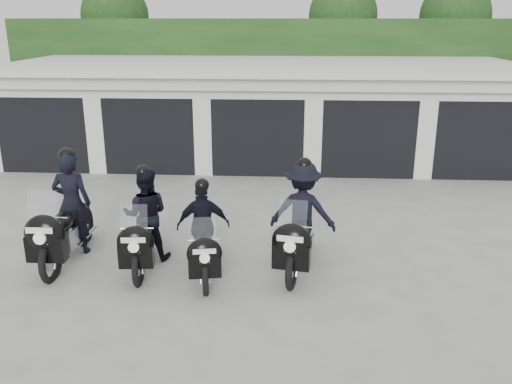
# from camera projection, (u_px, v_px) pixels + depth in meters

# --- Properties ---
(ground) EXTENTS (80.00, 80.00, 0.00)m
(ground) POSITION_uv_depth(u_px,v_px,m) (241.00, 255.00, 10.38)
(ground) COLOR #9C9C97
(ground) RESTS_ON ground
(garage_block) EXTENTS (16.40, 6.80, 2.96)m
(garage_block) POSITION_uv_depth(u_px,v_px,m) (262.00, 112.00, 17.59)
(garage_block) COLOR silver
(garage_block) RESTS_ON ground
(background_vegetation) EXTENTS (20.00, 3.90, 5.80)m
(background_vegetation) POSITION_uv_depth(u_px,v_px,m) (278.00, 58.00, 21.77)
(background_vegetation) COLOR #163714
(background_vegetation) RESTS_ON ground
(police_bike_a) EXTENTS (0.73, 2.46, 2.14)m
(police_bike_a) POSITION_uv_depth(u_px,v_px,m) (66.00, 217.00, 9.96)
(police_bike_a) COLOR black
(police_bike_a) RESTS_ON ground
(police_bike_b) EXTENTS (0.91, 2.16, 1.88)m
(police_bike_b) POSITION_uv_depth(u_px,v_px,m) (144.00, 222.00, 9.85)
(police_bike_b) COLOR black
(police_bike_b) RESTS_ON ground
(police_bike_c) EXTENTS (1.02, 1.98, 1.74)m
(police_bike_c) POSITION_uv_depth(u_px,v_px,m) (204.00, 233.00, 9.51)
(police_bike_c) COLOR black
(police_bike_c) RESTS_ON ground
(police_bike_d) EXTENTS (1.31, 2.32, 2.03)m
(police_bike_d) POSITION_uv_depth(u_px,v_px,m) (301.00, 219.00, 9.79)
(police_bike_d) COLOR black
(police_bike_d) RESTS_ON ground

